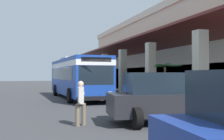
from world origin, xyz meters
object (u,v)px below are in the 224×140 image
transit_bus (77,75)px  potted_palm (165,91)px  parked_suv_charcoal (169,97)px  pedestrian (81,101)px

transit_bus → potted_palm: size_ratio=4.27×
transit_bus → potted_palm: (5.97, 4.66, -1.01)m
parked_suv_charcoal → potted_palm: potted_palm is taller
transit_bus → parked_suv_charcoal: size_ratio=2.24×
parked_suv_charcoal → transit_bus: bearing=-173.8°
transit_bus → pedestrian: (11.87, -2.09, -0.92)m
potted_palm → parked_suv_charcoal: bearing=-27.5°
parked_suv_charcoal → pedestrian: parked_suv_charcoal is taller
pedestrian → transit_bus: bearing=170.0°
pedestrian → potted_palm: size_ratio=0.63×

